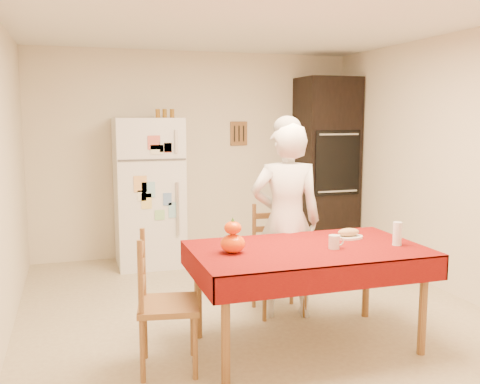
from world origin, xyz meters
name	(u,v)px	position (x,y,z in m)	size (l,w,h in m)	color
floor	(255,313)	(0.00, 0.00, 0.00)	(4.50, 4.50, 0.00)	tan
room_shell	(256,128)	(0.00, 0.00, 1.62)	(4.02, 4.52, 2.51)	beige
refrigerator	(149,192)	(-0.65, 1.88, 0.85)	(0.75, 0.74, 1.70)	white
oven_cabinet	(326,165)	(1.63, 1.93, 1.10)	(0.70, 0.62, 2.20)	black
dining_table	(307,256)	(0.15, -0.74, 0.69)	(1.70, 1.00, 0.76)	brown
chair_far	(277,254)	(0.21, 0.03, 0.51)	(0.44, 0.43, 0.95)	brown
chair_left	(159,298)	(-0.96, -0.79, 0.51)	(0.47, 0.48, 0.95)	brown
seated_woman	(286,221)	(0.24, -0.12, 0.83)	(0.61, 0.40, 1.67)	silver
coffee_mug	(334,242)	(0.32, -0.84, 0.81)	(0.08, 0.08, 0.10)	silver
pumpkin_lower	(233,243)	(-0.42, -0.73, 0.83)	(0.18, 0.18, 0.13)	#DA3805
pumpkin_upper	(233,228)	(-0.42, -0.73, 0.94)	(0.12, 0.12, 0.09)	#DB3805
wine_glass	(397,234)	(0.82, -0.88, 0.85)	(0.07, 0.07, 0.18)	white
bread_plate	(348,237)	(0.58, -0.57, 0.77)	(0.24, 0.24, 0.02)	white
bread_loaf	(349,232)	(0.58, -0.57, 0.81)	(0.18, 0.10, 0.06)	tan
spice_jar_left	(158,113)	(-0.52, 1.93, 1.75)	(0.05, 0.05, 0.10)	#97611B
spice_jar_mid	(165,113)	(-0.44, 1.93, 1.75)	(0.05, 0.05, 0.10)	#8B5D19
spice_jar_right	(172,113)	(-0.35, 1.93, 1.75)	(0.05, 0.05, 0.10)	#945E1A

